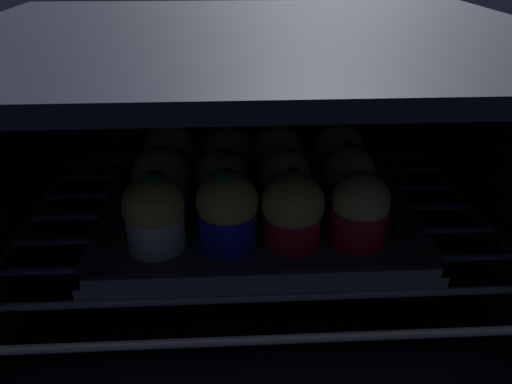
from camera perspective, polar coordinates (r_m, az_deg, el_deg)
name	(u,v)px	position (r cm, az deg, el deg)	size (l,w,h in cm)	color
oven_cavity	(254,181)	(60.95, -0.20, 1.24)	(59.00, 47.00, 37.00)	black
oven_rack	(256,223)	(58.84, 0.02, -3.55)	(54.80, 42.00, 0.80)	#444756
baking_tray	(256,214)	(58.55, 0.00, -2.49)	(34.64, 27.74, 2.20)	#4C4C51
muffin_row0_col0	(154,213)	(50.80, -11.44, -2.38)	(6.22, 6.22, 8.56)	silver
muffin_row0_col1	(227,210)	(50.13, -3.27, -2.03)	(6.21, 6.21, 8.72)	#1928B7
muffin_row0_col2	(293,211)	(50.70, 4.16, -2.11)	(6.41, 6.41, 8.06)	red
muffin_row0_col3	(360,210)	(51.87, 11.70, -2.04)	(5.89, 5.89, 7.69)	red
muffin_row1_col0	(162,182)	(56.72, -10.61, 1.07)	(6.34, 6.34, 8.24)	#0C8C84
muffin_row1_col1	(222,183)	(56.75, -3.86, 1.07)	(5.88, 5.88, 7.69)	#1928B7
muffin_row1_col2	(285,182)	(56.55, 3.26, 1.12)	(5.87, 5.87, 8.02)	red
muffin_row1_col3	(348,178)	(58.43, 10.39, 1.55)	(5.95, 5.95, 7.89)	#7A238C
muffin_row2_col0	(170,155)	(63.42, -9.77, 4.10)	(6.14, 6.14, 8.36)	#1928B7
muffin_row2_col1	(228,158)	(62.59, -3.16, 3.92)	(5.98, 5.98, 7.92)	#1928B7
muffin_row2_col2	(278,156)	(63.09, 2.46, 4.04)	(6.14, 6.14, 7.71)	#0C8C84
muffin_row2_col3	(338,154)	(64.04, 9.29, 4.31)	(5.96, 5.96, 8.58)	silver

